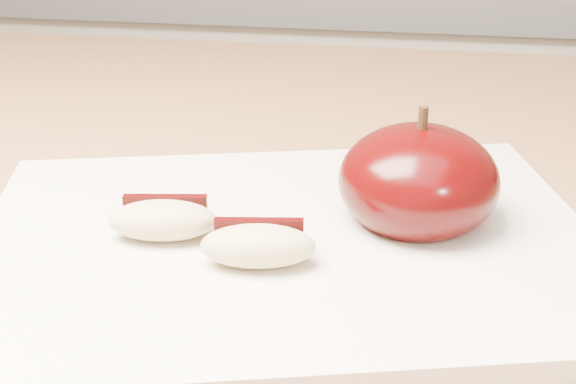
# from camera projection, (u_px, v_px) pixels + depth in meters

# --- Properties ---
(back_cabinet) EXTENTS (2.40, 0.62, 0.94)m
(back_cabinet) POSITION_uv_depth(u_px,v_px,m) (325.00, 238.00, 1.36)
(back_cabinet) COLOR silver
(back_cabinet) RESTS_ON ground
(cutting_board) EXTENTS (0.37, 0.31, 0.01)m
(cutting_board) POSITION_uv_depth(u_px,v_px,m) (288.00, 246.00, 0.42)
(cutting_board) COLOR silver
(cutting_board) RESTS_ON island_counter
(apple_half) EXTENTS (0.09, 0.09, 0.07)m
(apple_half) POSITION_uv_depth(u_px,v_px,m) (418.00, 181.00, 0.43)
(apple_half) COLOR black
(apple_half) RESTS_ON cutting_board
(apple_wedge_a) EXTENTS (0.06, 0.04, 0.02)m
(apple_wedge_a) POSITION_uv_depth(u_px,v_px,m) (163.00, 219.00, 0.42)
(apple_wedge_a) COLOR tan
(apple_wedge_a) RESTS_ON cutting_board
(apple_wedge_b) EXTENTS (0.06, 0.04, 0.02)m
(apple_wedge_b) POSITION_uv_depth(u_px,v_px,m) (258.00, 245.00, 0.39)
(apple_wedge_b) COLOR tan
(apple_wedge_b) RESTS_ON cutting_board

